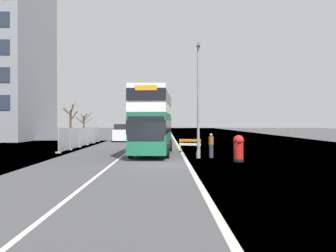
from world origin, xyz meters
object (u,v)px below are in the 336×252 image
at_px(lamppost_foreground, 198,104).
at_px(car_receding_mid, 160,132).
at_px(pedestrian_at_kerb, 211,145).
at_px(car_receding_far, 156,131).
at_px(double_decker_bus, 153,120).
at_px(red_pillar_postbox, 239,147).
at_px(car_oncoming_near, 121,133).
at_px(roadworks_barrier, 190,144).

bearing_deg(lamppost_foreground, car_receding_mid, 95.67).
relative_size(lamppost_foreground, pedestrian_at_kerb, 4.63).
bearing_deg(car_receding_far, pedestrian_at_kerb, -83.20).
xyz_separation_m(lamppost_foreground, car_receding_far, (-3.83, 40.20, -2.71)).
xyz_separation_m(car_receding_mid, pedestrian_at_kerb, (3.95, -30.10, -0.17)).
xyz_separation_m(double_decker_bus, red_pillar_postbox, (5.54, -5.43, -1.73)).
distance_m(car_oncoming_near, pedestrian_at_kerb, 22.80).
bearing_deg(lamppost_foreground, car_oncoming_near, 110.22).
bearing_deg(pedestrian_at_kerb, car_oncoming_near, 112.68).
distance_m(lamppost_foreground, car_oncoming_near, 22.92).
bearing_deg(red_pillar_postbox, car_receding_far, 98.23).
bearing_deg(pedestrian_at_kerb, roadworks_barrier, 104.63).
bearing_deg(car_oncoming_near, car_receding_far, 77.90).
bearing_deg(car_receding_mid, car_oncoming_near, -118.13).
height_order(lamppost_foreground, car_oncoming_near, lamppost_foreground).
bearing_deg(double_decker_bus, roadworks_barrier, 27.46).
xyz_separation_m(double_decker_bus, roadworks_barrier, (3.00, 1.56, -1.96)).
distance_m(double_decker_bus, lamppost_foreground, 4.66).
bearing_deg(double_decker_bus, car_receding_mid, 89.56).
distance_m(double_decker_bus, car_oncoming_near, 18.82).
relative_size(roadworks_barrier, car_receding_far, 0.44).
distance_m(red_pillar_postbox, car_receding_far, 42.88).
xyz_separation_m(double_decker_bus, lamppost_foreground, (3.23, -3.19, 1.06)).
bearing_deg(car_oncoming_near, lamppost_foreground, -69.78).
bearing_deg(double_decker_bus, pedestrian_at_kerb, -34.55).
bearing_deg(roadworks_barrier, double_decker_bus, -152.54).
relative_size(double_decker_bus, pedestrian_at_kerb, 6.23).
bearing_deg(red_pillar_postbox, double_decker_bus, 135.56).
relative_size(lamppost_foreground, roadworks_barrier, 4.37).
bearing_deg(red_pillar_postbox, pedestrian_at_kerb, 118.30).
distance_m(roadworks_barrier, car_receding_mid, 25.83).
height_order(lamppost_foreground, roadworks_barrier, lamppost_foreground).
bearing_deg(car_receding_mid, lamppost_foreground, -84.33).
bearing_deg(roadworks_barrier, car_receding_mid, 96.21).
xyz_separation_m(car_oncoming_near, car_receding_far, (4.04, 18.83, -0.07)).
bearing_deg(car_receding_mid, double_decker_bus, -90.44).
relative_size(red_pillar_postbox, car_receding_mid, 0.41).
xyz_separation_m(lamppost_foreground, car_receding_mid, (-3.02, 30.43, -2.68)).
distance_m(car_oncoming_near, car_receding_mid, 10.28).
bearing_deg(double_decker_bus, lamppost_foreground, -44.66).
bearing_deg(lamppost_foreground, pedestrian_at_kerb, 19.90).
height_order(car_receding_mid, pedestrian_at_kerb, car_receding_mid).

